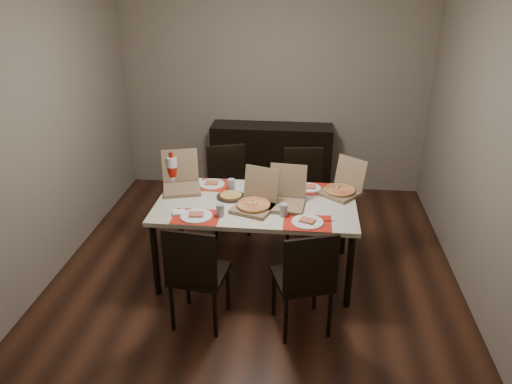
% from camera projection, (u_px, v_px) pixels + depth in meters
% --- Properties ---
extents(ground, '(3.80, 4.00, 0.02)m').
position_uv_depth(ground, '(257.00, 267.00, 4.92)').
color(ground, '#3C1E12').
rests_on(ground, ground).
extents(room_walls, '(3.84, 4.02, 2.62)m').
position_uv_depth(room_walls, '(262.00, 81.00, 4.59)').
color(room_walls, gray).
rests_on(room_walls, ground).
extents(sideboard, '(1.50, 0.40, 0.90)m').
position_uv_depth(sideboard, '(271.00, 160.00, 6.34)').
color(sideboard, black).
rests_on(sideboard, ground).
extents(dining_table, '(1.80, 1.00, 0.75)m').
position_uv_depth(dining_table, '(256.00, 209.00, 4.55)').
color(dining_table, beige).
rests_on(dining_table, ground).
extents(chair_near_left, '(0.47, 0.47, 0.93)m').
position_uv_depth(chair_near_left, '(196.00, 272.00, 3.91)').
color(chair_near_left, black).
rests_on(chair_near_left, ground).
extents(chair_near_right, '(0.53, 0.53, 0.93)m').
position_uv_depth(chair_near_right, '(305.00, 278.00, 3.84)').
color(chair_near_right, black).
rests_on(chair_near_right, ground).
extents(chair_far_left, '(0.53, 0.53, 0.93)m').
position_uv_depth(chair_far_left, '(228.00, 185.00, 5.46)').
color(chair_far_left, black).
rests_on(chair_far_left, ground).
extents(chair_far_right, '(0.47, 0.47, 0.93)m').
position_uv_depth(chair_far_right, '(303.00, 188.00, 5.39)').
color(chair_far_right, black).
rests_on(chair_far_right, ground).
extents(setting_near_left, '(0.46, 0.30, 0.11)m').
position_uv_depth(setting_near_left, '(200.00, 214.00, 4.25)').
color(setting_near_left, red).
rests_on(setting_near_left, dining_table).
extents(setting_near_right, '(0.47, 0.30, 0.11)m').
position_uv_depth(setting_near_right, '(301.00, 219.00, 4.17)').
color(setting_near_right, red).
rests_on(setting_near_right, dining_table).
extents(setting_far_left, '(0.49, 0.30, 0.11)m').
position_uv_depth(setting_far_left, '(215.00, 184.00, 4.84)').
color(setting_far_left, red).
rests_on(setting_far_left, dining_table).
extents(setting_far_right, '(0.48, 0.30, 0.11)m').
position_uv_depth(setting_far_right, '(303.00, 188.00, 4.76)').
color(setting_far_right, red).
rests_on(setting_far_right, dining_table).
extents(napkin_loose, '(0.16, 0.16, 0.02)m').
position_uv_depth(napkin_loose, '(257.00, 202.00, 4.49)').
color(napkin_loose, white).
rests_on(napkin_loose, dining_table).
extents(pizza_box_center, '(0.43, 0.46, 0.33)m').
position_uv_depth(pizza_box_center, '(255.00, 203.00, 4.38)').
color(pizza_box_center, brown).
rests_on(pizza_box_center, dining_table).
extents(pizza_box_right, '(0.47, 0.47, 0.32)m').
position_uv_depth(pizza_box_right, '(342.00, 188.00, 4.66)').
color(pizza_box_right, brown).
rests_on(pizza_box_right, dining_table).
extents(pizza_box_left, '(0.44, 0.46, 0.35)m').
position_uv_depth(pizza_box_left, '(181.00, 183.00, 4.76)').
color(pizza_box_left, brown).
rests_on(pizza_box_left, dining_table).
extents(pizza_box_extra, '(0.36, 0.39, 0.33)m').
position_uv_depth(pizza_box_extra, '(286.00, 199.00, 4.44)').
color(pizza_box_extra, brown).
rests_on(pizza_box_extra, dining_table).
extents(faina_plate, '(0.27, 0.27, 0.03)m').
position_uv_depth(faina_plate, '(231.00, 196.00, 4.60)').
color(faina_plate, black).
rests_on(faina_plate, dining_table).
extents(dip_bowl, '(0.14, 0.14, 0.03)m').
position_uv_depth(dip_bowl, '(272.00, 195.00, 4.62)').
color(dip_bowl, white).
rests_on(dip_bowl, dining_table).
extents(soda_bottle, '(0.11, 0.11, 0.32)m').
position_uv_depth(soda_bottle, '(172.00, 170.00, 4.85)').
color(soda_bottle, silver).
rests_on(soda_bottle, dining_table).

